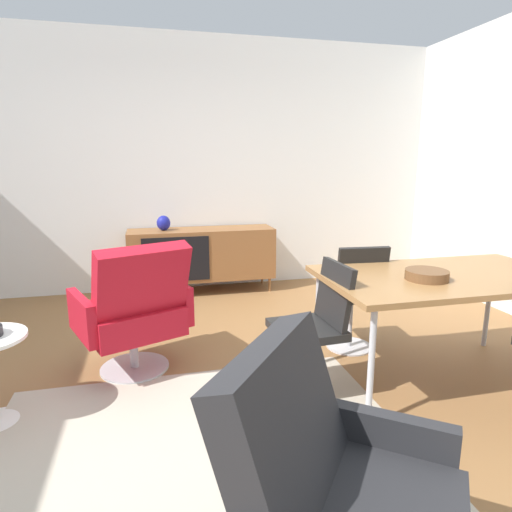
# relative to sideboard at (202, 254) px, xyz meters

# --- Properties ---
(ground_plane) EXTENTS (8.32, 8.32, 0.00)m
(ground_plane) POSITION_rel_sideboard_xyz_m (-0.33, -2.30, -0.44)
(ground_plane) COLOR olive
(wall_back) EXTENTS (6.80, 0.12, 2.80)m
(wall_back) POSITION_rel_sideboard_xyz_m (-0.33, 0.30, 0.96)
(wall_back) COLOR silver
(wall_back) RESTS_ON ground_plane
(sideboard) EXTENTS (1.60, 0.45, 0.72)m
(sideboard) POSITION_rel_sideboard_xyz_m (0.00, 0.00, 0.00)
(sideboard) COLOR brown
(sideboard) RESTS_ON ground_plane
(vase_cobalt) EXTENTS (0.15, 0.15, 0.16)m
(vase_cobalt) POSITION_rel_sideboard_xyz_m (-0.40, 0.00, 0.36)
(vase_cobalt) COLOR navy
(vase_cobalt) RESTS_ON sideboard
(dining_table) EXTENTS (1.60, 0.90, 0.74)m
(dining_table) POSITION_rel_sideboard_xyz_m (1.31, -2.40, 0.26)
(dining_table) COLOR olive
(dining_table) RESTS_ON ground_plane
(wooden_bowl_on_table) EXTENTS (0.26, 0.26, 0.06)m
(wooden_bowl_on_table) POSITION_rel_sideboard_xyz_m (1.10, -2.49, 0.33)
(wooden_bowl_on_table) COLOR brown
(wooden_bowl_on_table) RESTS_ON dining_table
(dining_chair_near_window) EXTENTS (0.45, 0.42, 0.86)m
(dining_chair_near_window) POSITION_rel_sideboard_xyz_m (0.42, -2.40, 0.03)
(dining_chair_near_window) COLOR black
(dining_chair_near_window) RESTS_ON ground_plane
(dining_chair_back_left) EXTENTS (0.43, 0.45, 0.86)m
(dining_chair_back_left) POSITION_rel_sideboard_xyz_m (0.95, -1.85, 0.03)
(dining_chair_back_left) COLOR black
(dining_chair_back_left) RESTS_ON ground_plane
(lounge_chair_red) EXTENTS (0.86, 0.83, 0.95)m
(lounge_chair_red) POSITION_rel_sideboard_xyz_m (-0.67, -1.82, 0.03)
(lounge_chair_red) COLOR red
(lounge_chair_red) RESTS_ON ground_plane
(armchair_black_shell) EXTENTS (0.90, 0.91, 0.95)m
(armchair_black_shell) POSITION_rel_sideboard_xyz_m (-0.04, -3.76, 0.03)
(armchair_black_shell) COLOR #262628
(armchair_black_shell) RESTS_ON ground_plane
(area_rug) EXTENTS (2.20, 1.70, 0.01)m
(area_rug) POSITION_rel_sideboard_xyz_m (-0.34, -2.78, -0.44)
(area_rug) COLOR #B7AD99
(area_rug) RESTS_ON ground_plane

